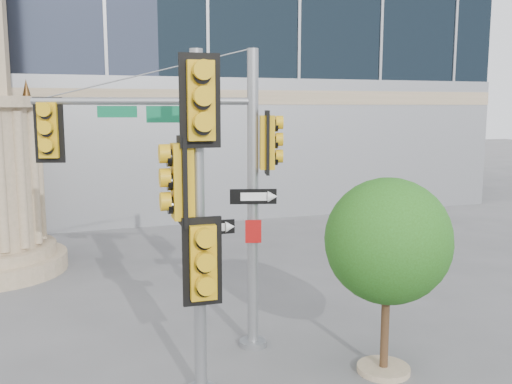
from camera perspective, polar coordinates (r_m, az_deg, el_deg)
name	(u,v)px	position (r m, az deg, el deg)	size (l,w,h in m)	color
ground	(300,375)	(10.86, 4.44, -17.81)	(120.00, 120.00, 0.00)	#545456
main_signal_pole	(198,167)	(11.04, -5.85, 2.47)	(4.46, 1.63, 5.90)	slate
secondary_signal_pole	(196,201)	(9.01, -6.03, -0.88)	(0.98, 0.76, 5.70)	slate
street_tree	(389,246)	(10.45, 13.19, -5.27)	(2.30, 2.25, 3.59)	gray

